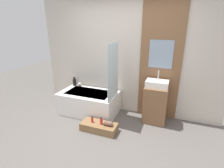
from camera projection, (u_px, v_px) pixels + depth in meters
ground_plane at (98, 149)px, 2.97m from camera, size 12.00×12.00×0.00m
wall_tiled_back at (127, 57)px, 3.93m from camera, size 4.20×0.06×2.60m
wall_wood_accent at (160, 60)px, 3.63m from camera, size 0.85×0.04×2.60m
bathtub at (89, 102)px, 4.14m from camera, size 1.33×0.80×0.51m
glass_shower_screen at (113, 72)px, 3.57m from camera, size 0.01×0.58×1.16m
wooden_step_bench at (99, 127)px, 3.48m from camera, size 0.72×0.32×0.16m
vanity_cabinet at (155, 104)px, 3.73m from camera, size 0.47×0.43×0.79m
sink at (157, 84)px, 3.57m from camera, size 0.45×0.31×0.33m
vase_tall_dark at (75, 82)px, 4.49m from camera, size 0.09×0.09×0.22m
vase_round_light at (80, 84)px, 4.45m from camera, size 0.09×0.09×0.09m
bottle_soap_primary at (92, 120)px, 3.48m from camera, size 0.04×0.04×0.13m
bottle_soap_secondary at (101, 121)px, 3.41m from camera, size 0.05×0.05×0.15m
towel_roll at (108, 123)px, 3.37m from camera, size 0.16×0.09×0.09m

